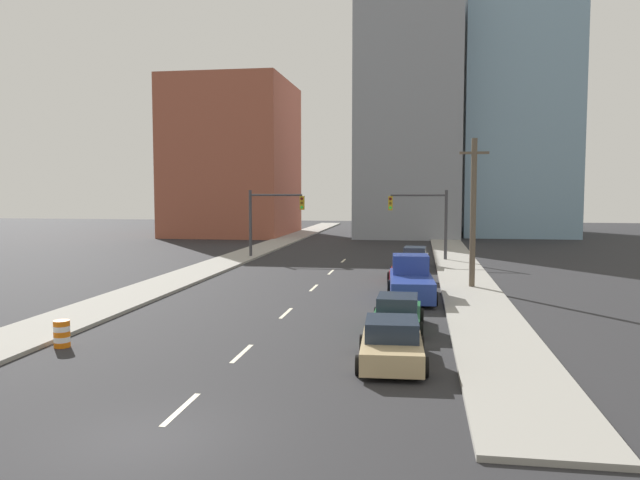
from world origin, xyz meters
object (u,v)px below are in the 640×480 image
at_px(sedan_tan, 392,343).
at_px(traffic_signal_left, 267,214).
at_px(sedan_green, 397,314).
at_px(pickup_truck_blue, 411,281).
at_px(utility_pole_right_mid, 473,212).
at_px(traffic_barrel, 62,334).
at_px(sedan_red, 405,270).
at_px(traffic_signal_right, 428,215).
at_px(sedan_white, 415,258).

bearing_deg(sedan_tan, traffic_signal_left, 108.41).
relative_size(sedan_green, pickup_truck_blue, 0.70).
xyz_separation_m(utility_pole_right_mid, traffic_barrel, (-15.29, -15.59, -3.83)).
distance_m(sedan_green, sedan_red, 13.74).
height_order(traffic_barrel, sedan_tan, sedan_tan).
xyz_separation_m(traffic_signal_left, utility_pole_right_mid, (15.17, -13.80, 0.67)).
distance_m(traffic_signal_right, traffic_barrel, 32.29).
bearing_deg(sedan_red, traffic_signal_left, 137.25).
xyz_separation_m(sedan_tan, pickup_truck_blue, (0.42, 12.35, 0.22)).
bearing_deg(sedan_tan, sedan_green, 87.32).
xyz_separation_m(utility_pole_right_mid, sedan_tan, (-3.75, -15.85, -3.65)).
bearing_deg(traffic_barrel, traffic_signal_right, 66.16).
distance_m(sedan_red, sedan_white, 6.37).
xyz_separation_m(traffic_signal_right, sedan_tan, (-1.44, -29.66, -2.98)).
distance_m(traffic_signal_right, sedan_green, 24.93).
height_order(traffic_barrel, sedan_white, sedan_white).
height_order(traffic_barrel, pickup_truck_blue, pickup_truck_blue).
bearing_deg(utility_pole_right_mid, sedan_tan, -103.29).
height_order(traffic_signal_left, sedan_red, traffic_signal_left).
bearing_deg(sedan_red, sedan_white, 86.41).
distance_m(traffic_barrel, sedan_green, 12.46).
relative_size(traffic_signal_right, sedan_green, 1.28).
relative_size(sedan_green, sedan_white, 0.91).
relative_size(traffic_signal_right, traffic_barrel, 5.83).
xyz_separation_m(traffic_signal_left, sedan_green, (11.42, -24.71, -3.01)).
height_order(traffic_signal_right, pickup_truck_blue, traffic_signal_right).
distance_m(traffic_signal_left, traffic_signal_right, 12.86).
relative_size(pickup_truck_blue, sedan_white, 1.30).
distance_m(utility_pole_right_mid, pickup_truck_blue, 5.92).
bearing_deg(traffic_barrel, pickup_truck_blue, 45.27).
xyz_separation_m(sedan_red, sedan_white, (0.52, 6.35, 0.03)).
relative_size(utility_pole_right_mid, sedan_red, 1.89).
height_order(traffic_barrel, sedan_green, sedan_green).
bearing_deg(pickup_truck_blue, utility_pole_right_mid, 43.30).
relative_size(traffic_barrel, pickup_truck_blue, 0.15).
bearing_deg(traffic_signal_right, traffic_barrel, -113.84).
height_order(utility_pole_right_mid, sedan_red, utility_pole_right_mid).
bearing_deg(pickup_truck_blue, sedan_red, 90.57).
distance_m(traffic_barrel, pickup_truck_blue, 17.01).
distance_m(pickup_truck_blue, sedan_white, 12.69).
bearing_deg(pickup_truck_blue, traffic_signal_right, 83.43).
relative_size(traffic_signal_left, sedan_green, 1.28).
height_order(sedan_tan, sedan_red, sedan_tan).
height_order(utility_pole_right_mid, sedan_tan, utility_pole_right_mid).
xyz_separation_m(sedan_green, sedan_white, (0.52, 20.09, 0.06)).
xyz_separation_m(utility_pole_right_mid, sedan_green, (-3.74, -10.91, -3.68)).
height_order(utility_pole_right_mid, pickup_truck_blue, utility_pole_right_mid).
distance_m(traffic_signal_right, sedan_tan, 29.84).
bearing_deg(traffic_signal_left, traffic_signal_right, 0.00).
xyz_separation_m(traffic_signal_left, sedan_tan, (11.42, -29.66, -2.98)).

